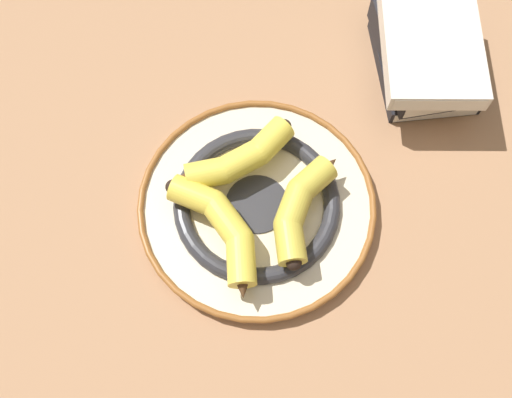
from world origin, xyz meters
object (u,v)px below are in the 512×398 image
(banana_c, at_px, (222,228))
(decorative_bowl, at_px, (256,205))
(book_stack, at_px, (426,54))
(banana_a, at_px, (238,160))
(banana_b, at_px, (300,207))

(banana_c, bearing_deg, decorative_bowl, -78.81)
(banana_c, bearing_deg, book_stack, -82.33)
(decorative_bowl, xyz_separation_m, banana_a, (-0.00, -0.06, 0.04))
(book_stack, bearing_deg, banana_b, -39.90)
(banana_b, relative_size, banana_c, 0.74)
(decorative_bowl, relative_size, banana_a, 1.79)
(banana_b, bearing_deg, decorative_bowl, -86.07)
(banana_a, height_order, book_stack, book_stack)
(book_stack, bearing_deg, banana_a, -59.12)
(decorative_bowl, bearing_deg, banana_a, -91.09)
(banana_b, height_order, banana_c, same)
(banana_b, distance_m, banana_c, 0.10)
(banana_c, distance_m, book_stack, 0.39)
(book_stack, bearing_deg, decorative_bowl, -49.39)
(banana_a, bearing_deg, book_stack, 1.76)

